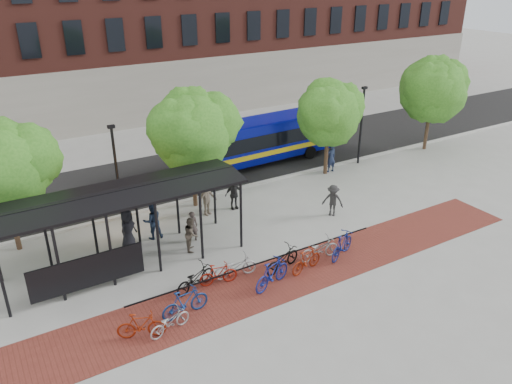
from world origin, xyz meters
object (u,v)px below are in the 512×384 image
bike_3 (185,302)px  bike_10 (319,249)px  pedestrian_4 (234,194)px  bike_9 (306,260)px  tree_c (330,111)px  lamp_post_left (117,171)px  bike_5 (218,274)px  pedestrian_8 (191,234)px  tree_b (193,127)px  lamp_post_right (361,123)px  bike_4 (195,278)px  pedestrian_1 (192,226)px  pedestrian_0 (128,229)px  bike_7 (272,274)px  pedestrian_3 (208,198)px  tree_d (434,87)px  bike_1 (141,325)px  pedestrian_9 (333,200)px  pedestrian_7 (331,158)px  pedestrian_2 (152,221)px  bike_8 (282,259)px  bike_6 (235,267)px  bus (257,139)px  bike_2 (170,322)px  tree_a (3,163)px  bike_11 (342,245)px  bus_shelter (118,203)px

bike_3 → bike_10: bearing=-89.4°
pedestrian_4 → bike_9: bearing=-88.5°
tree_c → lamp_post_left: (-13.09, 0.25, -1.31)m
bike_5 → pedestrian_8: pedestrian_8 is taller
tree_b → pedestrian_8: (-2.19, -4.25, -3.64)m
tree_c → lamp_post_right: (2.91, 0.25, -1.31)m
bike_3 → bike_4: 1.70m
tree_c → pedestrian_1: bearing=-162.1°
pedestrian_0 → bike_7: bearing=-92.2°
bike_4 → pedestrian_3: 6.65m
tree_d → bike_1: 26.07m
pedestrian_8 → pedestrian_9: 7.81m
pedestrian_4 → pedestrian_7: bearing=14.3°
tree_b → lamp_post_left: tree_b is taller
pedestrian_2 → pedestrian_9: 9.29m
tree_d → bike_9: bearing=-153.2°
bike_8 → pedestrian_3: (-0.47, 6.37, 0.46)m
bike_6 → pedestrian_0: (-3.08, 4.69, 0.46)m
bike_5 → bike_10: (4.76, -0.59, 0.03)m
tree_b → bike_1: tree_b is taller
bike_3 → bike_6: size_ratio=1.02×
bus → bike_10: (-3.72, -11.60, -1.19)m
bike_2 → pedestrian_4: 10.18m
bike_3 → bike_10: bike_3 is taller
tree_a → bike_9: (10.31, -8.42, -3.71)m
tree_a → bike_11: (12.38, -8.29, -3.64)m
bike_9 → bike_10: bearing=-77.0°
pedestrian_2 → pedestrian_9: pedestrian_2 is taller
tree_d → pedestrian_0: bearing=-173.6°
tree_b → bike_6: bearing=-102.0°
tree_c → lamp_post_right: size_ratio=1.16×
lamp_post_right → pedestrian_9: lamp_post_right is taller
bike_2 → pedestrian_7: size_ratio=0.90×
pedestrian_9 → bike_5: bearing=-112.3°
tree_d → bike_1: (-24.20, -8.86, -3.95)m
bike_11 → pedestrian_8: size_ratio=1.21×
bike_10 → bike_9: bearing=118.8°
tree_c → pedestrian_9: 6.73m
bike_10 → pedestrian_4: bearing=11.5°
lamp_post_left → pedestrian_4: lamp_post_left is taller
tree_a → pedestrian_9: tree_a is taller
bus_shelter → pedestrian_7: (14.60, 3.85, -2.06)m
bike_7 → lamp_post_right: bearing=-73.0°
pedestrian_2 → bike_5: bearing=104.2°
bike_8 → pedestrian_0: size_ratio=1.04×
bike_2 → bike_3: bike_3 is taller
bike_2 → bike_6: bike_6 is taller
tree_c → bike_10: tree_c is taller
pedestrian_3 → pedestrian_1: bearing=-153.3°
tree_d → bike_10: bearing=-153.1°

